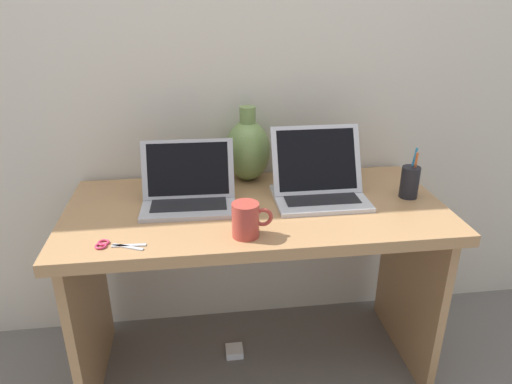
# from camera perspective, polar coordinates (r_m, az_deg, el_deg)

# --- Properties ---
(ground_plane) EXTENTS (6.00, 6.00, 0.00)m
(ground_plane) POSITION_cam_1_polar(r_m,az_deg,el_deg) (2.03, 0.00, -19.90)
(ground_plane) COLOR slate
(back_wall) EXTENTS (4.40, 0.04, 2.40)m
(back_wall) POSITION_cam_1_polar(r_m,az_deg,el_deg) (1.82, -1.47, 17.45)
(back_wall) COLOR beige
(back_wall) RESTS_ON ground
(desk) EXTENTS (1.30, 0.61, 0.70)m
(desk) POSITION_cam_1_polar(r_m,az_deg,el_deg) (1.70, 0.00, -6.45)
(desk) COLOR #AD7F51
(desk) RESTS_ON ground
(laptop_left) EXTENTS (0.32, 0.23, 0.21)m
(laptop_left) POSITION_cam_1_polar(r_m,az_deg,el_deg) (1.63, -8.21, 0.46)
(laptop_left) COLOR #B2B2B7
(laptop_left) RESTS_ON desk
(laptop_right) EXTENTS (0.32, 0.26, 0.24)m
(laptop_right) POSITION_cam_1_polar(r_m,az_deg,el_deg) (1.68, 7.58, 1.48)
(laptop_right) COLOR silver
(laptop_right) RESTS_ON desk
(green_vase) EXTENTS (0.17, 0.17, 0.29)m
(green_vase) POSITION_cam_1_polar(r_m,az_deg,el_deg) (1.81, -1.01, 5.19)
(green_vase) COLOR #75934C
(green_vase) RESTS_ON desk
(coffee_mug) EXTENTS (0.12, 0.08, 0.11)m
(coffee_mug) POSITION_cam_1_polar(r_m,az_deg,el_deg) (1.41, -1.17, -3.40)
(coffee_mug) COLOR #B23D33
(coffee_mug) RESTS_ON desk
(pen_cup) EXTENTS (0.07, 0.07, 0.18)m
(pen_cup) POSITION_cam_1_polar(r_m,az_deg,el_deg) (1.76, 18.15, 1.25)
(pen_cup) COLOR black
(pen_cup) RESTS_ON desk
(scissors) EXTENTS (0.15, 0.08, 0.01)m
(scissors) POSITION_cam_1_polar(r_m,az_deg,el_deg) (1.44, -17.17, -6.18)
(scissors) COLOR #B7B7BC
(scissors) RESTS_ON desk
(power_brick) EXTENTS (0.07, 0.07, 0.03)m
(power_brick) POSITION_cam_1_polar(r_m,az_deg,el_deg) (2.05, -2.65, -18.78)
(power_brick) COLOR white
(power_brick) RESTS_ON ground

